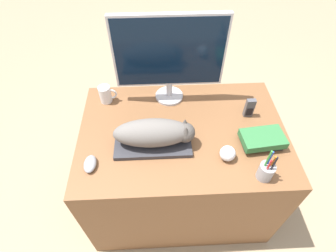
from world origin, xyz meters
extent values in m
plane|color=#998466|center=(0.00, 0.00, 0.00)|extent=(12.00, 12.00, 0.00)
cube|color=brown|center=(0.00, 0.39, 0.37)|extent=(1.14, 0.77, 0.75)
cube|color=#2D2D33|center=(-0.16, 0.30, 0.76)|extent=(0.40, 0.19, 0.02)
ellipsoid|color=#66605B|center=(-0.16, 0.30, 0.85)|extent=(0.39, 0.15, 0.14)
sphere|color=#4C4742|center=(0.00, 0.30, 0.84)|extent=(0.10, 0.10, 0.10)
cone|color=#4C4742|center=(0.00, 0.27, 0.89)|extent=(0.04, 0.04, 0.04)
cone|color=#4C4742|center=(0.00, 0.32, 0.89)|extent=(0.04, 0.04, 0.04)
cylinder|color=#B7B7BC|center=(-0.06, 0.67, 0.76)|extent=(0.17, 0.17, 0.02)
cylinder|color=#B7B7BC|center=(-0.06, 0.67, 0.82)|extent=(0.04, 0.04, 0.10)
cube|color=#B7B7BC|center=(-0.06, 0.67, 1.07)|extent=(0.61, 0.03, 0.42)
cube|color=black|center=(-0.06, 0.66, 1.07)|extent=(0.58, 0.01, 0.40)
ellipsoid|color=gray|center=(-0.47, 0.18, 0.77)|extent=(0.06, 0.10, 0.04)
cylinder|color=silver|center=(-0.45, 0.65, 0.80)|extent=(0.07, 0.07, 0.11)
torus|color=silver|center=(-0.41, 0.65, 0.80)|extent=(0.07, 0.01, 0.07)
cylinder|color=#939399|center=(0.36, 0.08, 0.79)|extent=(0.07, 0.07, 0.09)
cylinder|color=orange|center=(0.38, 0.08, 0.85)|extent=(0.01, 0.01, 0.12)
cylinder|color=#1E47B2|center=(0.36, 0.10, 0.86)|extent=(0.01, 0.01, 0.14)
cylinder|color=#338C38|center=(0.35, 0.08, 0.87)|extent=(0.01, 0.01, 0.16)
cylinder|color=#B21E1E|center=(0.35, 0.07, 0.85)|extent=(0.01, 0.01, 0.12)
cylinder|color=black|center=(0.37, 0.07, 0.86)|extent=(0.01, 0.01, 0.14)
sphere|color=silver|center=(0.21, 0.19, 0.79)|extent=(0.08, 0.08, 0.08)
cube|color=#4C4C51|center=(0.38, 0.49, 0.81)|extent=(0.05, 0.03, 0.12)
cube|color=black|center=(0.38, 0.47, 0.79)|extent=(0.03, 0.00, 0.05)
cube|color=black|center=(0.40, 0.29, 0.76)|extent=(0.21, 0.14, 0.03)
cube|color=#2D6B38|center=(0.40, 0.27, 0.80)|extent=(0.23, 0.16, 0.04)
camera|label=1|loc=(-0.13, -0.54, 1.85)|focal=28.00mm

